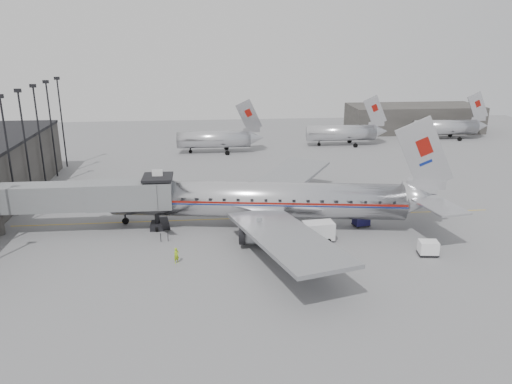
{
  "coord_description": "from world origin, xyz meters",
  "views": [
    {
      "loc": [
        -3.0,
        -52.33,
        22.28
      ],
      "look_at": [
        2.73,
        6.64,
        3.2
      ],
      "focal_mm": 35.0,
      "sensor_mm": 36.0,
      "label": 1
    }
  ],
  "objects_px": {
    "airliner": "(264,200)",
    "baggage_cart_navy": "(361,220)",
    "service_van": "(313,232)",
    "baggage_cart_white": "(428,248)",
    "ramp_worker": "(176,256)"
  },
  "relations": [
    {
      "from": "airliner",
      "to": "baggage_cart_navy",
      "type": "relative_size",
      "value": 20.15
    },
    {
      "from": "service_van",
      "to": "baggage_cart_white",
      "type": "relative_size",
      "value": 2.26
    },
    {
      "from": "airliner",
      "to": "service_van",
      "type": "xyz_separation_m",
      "value": [
        4.91,
        -4.88,
        -2.24
      ]
    },
    {
      "from": "service_van",
      "to": "baggage_cart_white",
      "type": "height_order",
      "value": "service_van"
    },
    {
      "from": "baggage_cart_navy",
      "to": "baggage_cart_white",
      "type": "bearing_deg",
      "value": -73.82
    },
    {
      "from": "ramp_worker",
      "to": "baggage_cart_navy",
      "type": "bearing_deg",
      "value": -16.97
    },
    {
      "from": "airliner",
      "to": "baggage_cart_navy",
      "type": "height_order",
      "value": "airliner"
    },
    {
      "from": "baggage_cart_navy",
      "to": "airliner",
      "type": "bearing_deg",
      "value": 164.3
    },
    {
      "from": "airliner",
      "to": "service_van",
      "type": "relative_size",
      "value": 8.68
    },
    {
      "from": "baggage_cart_white",
      "to": "ramp_worker",
      "type": "xyz_separation_m",
      "value": [
        -26.04,
        0.66,
        -0.02
      ]
    },
    {
      "from": "baggage_cart_white",
      "to": "airliner",
      "type": "bearing_deg",
      "value": 156.73
    },
    {
      "from": "service_van",
      "to": "baggage_cart_navy",
      "type": "relative_size",
      "value": 2.32
    },
    {
      "from": "baggage_cart_white",
      "to": "ramp_worker",
      "type": "relative_size",
      "value": 1.33
    },
    {
      "from": "service_van",
      "to": "baggage_cart_navy",
      "type": "xyz_separation_m",
      "value": [
        6.72,
        4.01,
        -0.39
      ]
    },
    {
      "from": "service_van",
      "to": "ramp_worker",
      "type": "relative_size",
      "value": 3.0
    }
  ]
}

